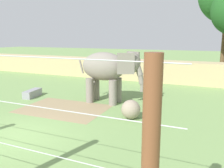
{
  "coord_description": "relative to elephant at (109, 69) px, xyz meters",
  "views": [
    {
      "loc": [
        6.61,
        -5.94,
        3.64
      ],
      "look_at": [
        2.05,
        4.29,
        1.4
      ],
      "focal_mm": 38.21,
      "sensor_mm": 36.0,
      "label": 1
    }
  ],
  "objects": [
    {
      "name": "enrichment_ball",
      "position": [
        2.03,
        -2.03,
        -1.47
      ],
      "size": [
        0.86,
        0.86,
        0.86
      ],
      "primitive_type": "sphere",
      "color": "gray",
      "rests_on": "ground"
    },
    {
      "name": "elephant",
      "position": [
        0.0,
        0.0,
        0.0
      ],
      "size": [
        3.87,
        1.63,
        2.87
      ],
      "color": "gray",
      "rests_on": "ground"
    },
    {
      "name": "embankment_wall",
      "position": [
        -1.18,
        7.57,
        -1.05
      ],
      "size": [
        36.0,
        1.8,
        1.7
      ],
      "primitive_type": "cube",
      "color": "tan",
      "rests_on": "ground"
    },
    {
      "name": "feed_trough",
      "position": [
        -4.8,
        -0.76,
        -1.68
      ],
      "size": [
        0.73,
        1.46,
        0.44
      ],
      "color": "gray",
      "rests_on": "ground"
    },
    {
      "name": "dirt_patch",
      "position": [
        -1.62,
        -2.02,
        -1.89
      ],
      "size": [
        4.4,
        3.21,
        0.01
      ],
      "primitive_type": "cube",
      "rotation": [
        0.0,
        0.0,
        0.03
      ],
      "color": "#937F5B",
      "rests_on": "ground"
    },
    {
      "name": "ground_plane",
      "position": [
        -1.18,
        -5.78,
        -1.9
      ],
      "size": [
        120.0,
        120.0,
        0.0
      ],
      "primitive_type": "plane",
      "color": "#759956"
    }
  ]
}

